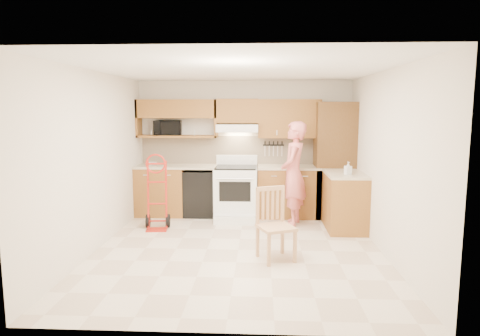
# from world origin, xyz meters

# --- Properties ---
(floor) EXTENTS (4.00, 4.50, 0.02)m
(floor) POSITION_xyz_m (0.00, 0.00, -0.01)
(floor) COLOR beige
(floor) RESTS_ON ground
(ceiling) EXTENTS (4.00, 4.50, 0.02)m
(ceiling) POSITION_xyz_m (0.00, 0.00, 2.51)
(ceiling) COLOR white
(ceiling) RESTS_ON ground
(wall_back) EXTENTS (4.00, 0.02, 2.50)m
(wall_back) POSITION_xyz_m (0.00, 2.26, 1.25)
(wall_back) COLOR beige
(wall_back) RESTS_ON ground
(wall_front) EXTENTS (4.00, 0.02, 2.50)m
(wall_front) POSITION_xyz_m (0.00, -2.26, 1.25)
(wall_front) COLOR beige
(wall_front) RESTS_ON ground
(wall_left) EXTENTS (0.02, 4.50, 2.50)m
(wall_left) POSITION_xyz_m (-2.01, 0.00, 1.25)
(wall_left) COLOR beige
(wall_left) RESTS_ON ground
(wall_right) EXTENTS (0.02, 4.50, 2.50)m
(wall_right) POSITION_xyz_m (2.01, 0.00, 1.25)
(wall_right) COLOR beige
(wall_right) RESTS_ON ground
(backsplash) EXTENTS (3.92, 0.03, 0.55)m
(backsplash) POSITION_xyz_m (0.00, 2.23, 1.20)
(backsplash) COLOR beige
(backsplash) RESTS_ON wall_back
(lower_cab_left) EXTENTS (0.90, 0.60, 0.90)m
(lower_cab_left) POSITION_xyz_m (-1.55, 1.95, 0.45)
(lower_cab_left) COLOR brown
(lower_cab_left) RESTS_ON ground
(dishwasher) EXTENTS (0.60, 0.60, 0.85)m
(dishwasher) POSITION_xyz_m (-0.80, 1.95, 0.42)
(dishwasher) COLOR black
(dishwasher) RESTS_ON ground
(lower_cab_right) EXTENTS (1.14, 0.60, 0.90)m
(lower_cab_right) POSITION_xyz_m (0.83, 1.95, 0.45)
(lower_cab_right) COLOR brown
(lower_cab_right) RESTS_ON ground
(countertop_left) EXTENTS (1.50, 0.63, 0.04)m
(countertop_left) POSITION_xyz_m (-1.25, 1.95, 0.92)
(countertop_left) COLOR #C7B693
(countertop_left) RESTS_ON lower_cab_left
(countertop_right) EXTENTS (1.14, 0.63, 0.04)m
(countertop_right) POSITION_xyz_m (0.83, 1.95, 0.92)
(countertop_right) COLOR #C7B693
(countertop_right) RESTS_ON lower_cab_right
(cab_return_right) EXTENTS (0.60, 1.00, 0.90)m
(cab_return_right) POSITION_xyz_m (1.70, 1.15, 0.45)
(cab_return_right) COLOR brown
(cab_return_right) RESTS_ON ground
(countertop_return) EXTENTS (0.63, 1.00, 0.04)m
(countertop_return) POSITION_xyz_m (1.70, 1.15, 0.92)
(countertop_return) COLOR #C7B693
(countertop_return) RESTS_ON cab_return_right
(pantry_tall) EXTENTS (0.70, 0.60, 2.10)m
(pantry_tall) POSITION_xyz_m (1.65, 1.95, 1.05)
(pantry_tall) COLOR #4F2E11
(pantry_tall) RESTS_ON ground
(upper_cab_left) EXTENTS (1.50, 0.33, 0.34)m
(upper_cab_left) POSITION_xyz_m (-1.25, 2.08, 1.98)
(upper_cab_left) COLOR brown
(upper_cab_left) RESTS_ON wall_back
(upper_shelf_mw) EXTENTS (1.50, 0.33, 0.04)m
(upper_shelf_mw) POSITION_xyz_m (-1.25, 2.08, 1.47)
(upper_shelf_mw) COLOR brown
(upper_shelf_mw) RESTS_ON wall_back
(upper_cab_center) EXTENTS (0.76, 0.33, 0.44)m
(upper_cab_center) POSITION_xyz_m (-0.12, 2.08, 1.94)
(upper_cab_center) COLOR brown
(upper_cab_center) RESTS_ON wall_back
(upper_cab_right) EXTENTS (1.14, 0.33, 0.70)m
(upper_cab_right) POSITION_xyz_m (0.83, 2.08, 1.80)
(upper_cab_right) COLOR brown
(upper_cab_right) RESTS_ON wall_back
(range_hood) EXTENTS (0.76, 0.46, 0.14)m
(range_hood) POSITION_xyz_m (-0.12, 2.02, 1.63)
(range_hood) COLOR white
(range_hood) RESTS_ON wall_back
(knife_strip) EXTENTS (0.40, 0.05, 0.29)m
(knife_strip) POSITION_xyz_m (0.55, 2.21, 1.24)
(knife_strip) COLOR black
(knife_strip) RESTS_ON backsplash
(microwave) EXTENTS (0.53, 0.38, 0.28)m
(microwave) POSITION_xyz_m (-1.43, 2.08, 1.63)
(microwave) COLOR black
(microwave) RESTS_ON upper_shelf_mw
(range) EXTENTS (0.76, 1.00, 1.12)m
(range) POSITION_xyz_m (-0.14, 1.70, 0.56)
(range) COLOR white
(range) RESTS_ON ground
(person) EXTENTS (0.55, 0.72, 1.77)m
(person) POSITION_xyz_m (0.87, 1.35, 0.89)
(person) COLOR #E16D69
(person) RESTS_ON ground
(hand_truck) EXTENTS (0.49, 0.45, 1.13)m
(hand_truck) POSITION_xyz_m (-1.40, 0.98, 0.57)
(hand_truck) COLOR red
(hand_truck) RESTS_ON ground
(dining_chair) EXTENTS (0.58, 0.60, 0.95)m
(dining_chair) POSITION_xyz_m (0.52, -0.37, 0.48)
(dining_chair) COLOR tan
(dining_chair) RESTS_ON ground
(soap_bottle) EXTENTS (0.12, 0.12, 0.21)m
(soap_bottle) POSITION_xyz_m (1.70, 0.97, 1.04)
(soap_bottle) COLOR white
(soap_bottle) RESTS_ON countertop_return
(bowl) EXTENTS (0.23, 0.23, 0.05)m
(bowl) POSITION_xyz_m (-1.73, 1.95, 0.97)
(bowl) COLOR white
(bowl) RESTS_ON countertop_left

